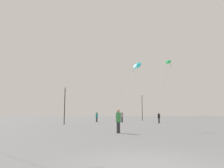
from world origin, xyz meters
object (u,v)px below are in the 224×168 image
object	(u,v)px
kite_cyan_diamond	(137,66)
lamppost_west	(65,99)
person_in_black	(159,117)
lamppost_east	(142,103)
person_in_green	(118,120)
person_in_grey	(122,116)
kite_emerald_diamond	(168,63)
person_in_teal	(97,116)

from	to	relation	value
kite_cyan_diamond	lamppost_west	xyz separation A→B (m)	(-8.23, 8.25, -2.70)
person_in_black	lamppost_east	xyz separation A→B (m)	(-0.35, 10.76, 2.64)
person_in_black	kite_cyan_diamond	world-z (taller)	kite_cyan_diamond
kite_cyan_diamond	person_in_green	bearing A→B (deg)	-116.11
person_in_grey	kite_emerald_diamond	distance (m)	12.41
kite_emerald_diamond	lamppost_east	size ratio (longest dim) A/B	1.32
person_in_green	person_in_grey	bearing A→B (deg)	-14.98
kite_cyan_diamond	lamppost_east	bearing A→B (deg)	77.68
person_in_green	lamppost_west	xyz separation A→B (m)	(-5.98, 12.84, 2.44)
person_in_grey	kite_cyan_diamond	xyz separation A→B (m)	(-0.06, -14.93, 5.13)
person_in_black	person_in_green	distance (m)	17.57
person_in_teal	lamppost_east	bearing A→B (deg)	46.05
lamppost_east	person_in_green	bearing A→B (deg)	-104.85
kite_emerald_diamond	lamppost_east	distance (m)	16.76
person_in_black	lamppost_west	size ratio (longest dim) A/B	0.32
person_in_grey	person_in_teal	bearing A→B (deg)	114.63
person_in_black	kite_cyan_diamond	size ratio (longest dim) A/B	0.31
kite_emerald_diamond	lamppost_west	bearing A→B (deg)	170.01
person_in_teal	kite_emerald_diamond	bearing A→B (deg)	-34.76
person_in_teal	lamppost_east	xyz separation A→B (m)	(8.92, 5.41, 2.57)
person_in_black	lamppost_east	distance (m)	11.08
person_in_teal	kite_cyan_diamond	world-z (taller)	kite_cyan_diamond
person_in_teal	lamppost_west	distance (m)	9.71
person_in_black	kite_cyan_diamond	bearing A→B (deg)	-67.65
person_in_teal	person_in_black	distance (m)	10.70
person_in_green	kite_emerald_diamond	distance (m)	14.54
person_in_green	kite_emerald_diamond	xyz separation A→B (m)	(7.33, 10.49, 6.89)
person_in_black	lamppost_east	bearing A→B (deg)	138.73
person_in_grey	kite_cyan_diamond	size ratio (longest dim) A/B	0.34
kite_cyan_diamond	lamppost_east	xyz separation A→B (m)	(4.83, 22.10, -2.56)
kite_emerald_diamond	person_in_black	bearing A→B (deg)	89.06
lamppost_west	lamppost_east	bearing A→B (deg)	46.68
person_in_grey	kite_cyan_diamond	distance (m)	15.79
person_in_grey	kite_emerald_diamond	world-z (taller)	kite_emerald_diamond
kite_emerald_diamond	person_in_teal	bearing A→B (deg)	130.42
person_in_teal	lamppost_east	size ratio (longest dim) A/B	0.33
lamppost_east	kite_cyan_diamond	bearing A→B (deg)	-102.32
person_in_grey	lamppost_west	distance (m)	10.92
lamppost_east	person_in_teal	bearing A→B (deg)	-148.77
person_in_green	person_in_grey	xyz separation A→B (m)	(2.31, 19.52, 0.01)
lamppost_east	lamppost_west	bearing A→B (deg)	-133.32
kite_cyan_diamond	lamppost_east	world-z (taller)	kite_cyan_diamond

